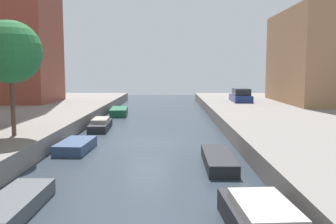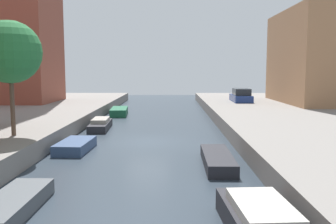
# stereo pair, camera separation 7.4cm
# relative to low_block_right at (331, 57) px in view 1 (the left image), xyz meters

# --- Properties ---
(ground_plane) EXTENTS (84.00, 84.00, 0.00)m
(ground_plane) POSITION_rel_low_block_right_xyz_m (-18.00, -16.21, -5.73)
(ground_plane) COLOR #28333D
(low_block_right) EXTENTS (10.00, 13.14, 9.47)m
(low_block_right) POSITION_rel_low_block_right_xyz_m (0.00, 0.00, 0.00)
(low_block_right) COLOR #9E704C
(low_block_right) RESTS_ON quay_right
(street_tree_2) EXTENTS (3.20, 3.20, 5.90)m
(street_tree_2) POSITION_rel_low_block_right_xyz_m (-24.78, -19.57, -0.44)
(street_tree_2) COLOR brown
(street_tree_2) RESTS_ON quay_left
(parked_car) EXTENTS (1.94, 4.61, 1.42)m
(parked_car) POSITION_rel_low_block_right_xyz_m (-9.07, 0.95, -4.14)
(parked_car) COLOR navy
(parked_car) RESTS_ON quay_right
(moored_boat_left_1) EXTENTS (1.39, 3.90, 0.52)m
(moored_boat_left_1) POSITION_rel_low_block_right_xyz_m (-21.47, -27.46, -5.47)
(moored_boat_left_1) COLOR #4C5156
(moored_boat_left_1) RESTS_ON ground_plane
(moored_boat_left_2) EXTENTS (1.70, 3.32, 0.56)m
(moored_boat_left_2) POSITION_rel_low_block_right_xyz_m (-21.81, -18.74, -5.45)
(moored_boat_left_2) COLOR #33476B
(moored_boat_left_2) RESTS_ON ground_plane
(moored_boat_left_3) EXTENTS (1.51, 4.49, 0.81)m
(moored_boat_left_3) POSITION_rel_low_block_right_xyz_m (-21.85, -11.38, -5.39)
(moored_boat_left_3) COLOR #232328
(moored_boat_left_3) RESTS_ON ground_plane
(moored_boat_left_4) EXTENTS (1.84, 4.45, 0.70)m
(moored_boat_left_4) POSITION_rel_low_block_right_xyz_m (-21.67, -2.89, -5.38)
(moored_boat_left_4) COLOR #195638
(moored_boat_left_4) RESTS_ON ground_plane
(moored_boat_right_2) EXTENTS (1.32, 4.49, 0.55)m
(moored_boat_right_2) POSITION_rel_low_block_right_xyz_m (-14.42, -21.75, -5.46)
(moored_boat_right_2) COLOR #232328
(moored_boat_right_2) RESTS_ON ground_plane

